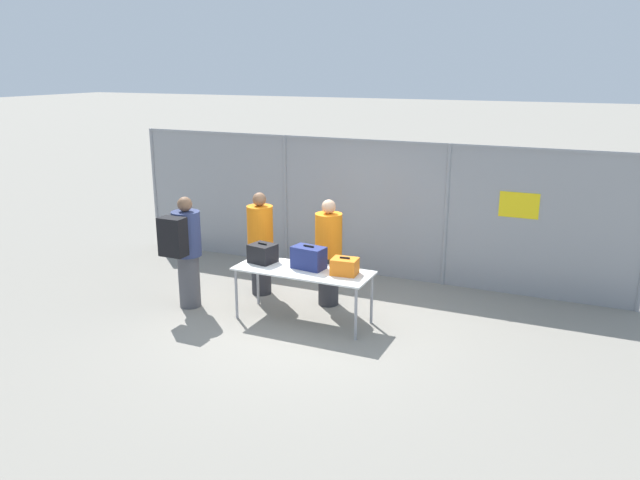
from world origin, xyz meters
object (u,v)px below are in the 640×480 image
at_px(inspection_table, 303,274).
at_px(suitcase_orange, 345,266).
at_px(suitcase_navy, 309,258).
at_px(security_worker_far, 260,242).
at_px(utility_trailer, 502,232).
at_px(suitcase_black, 263,253).
at_px(security_worker_near, 329,251).
at_px(traveler_hooded, 185,248).

height_order(inspection_table, suitcase_orange, suitcase_orange).
bearing_deg(inspection_table, suitcase_orange, 5.88).
bearing_deg(suitcase_navy, suitcase_orange, -3.05).
distance_m(security_worker_far, utility_trailer, 5.11).
relative_size(security_worker_far, utility_trailer, 0.41).
bearing_deg(suitcase_black, security_worker_near, 40.99).
bearing_deg(utility_trailer, suitcase_navy, -113.34).
distance_m(suitcase_orange, utility_trailer, 4.91).
relative_size(security_worker_near, utility_trailer, 0.41).
distance_m(suitcase_black, utility_trailer, 5.42).
distance_m(suitcase_navy, suitcase_orange, 0.56).
distance_m(traveler_hooded, security_worker_far, 1.23).
bearing_deg(utility_trailer, suitcase_black, -120.45).
relative_size(inspection_table, utility_trailer, 0.49).
bearing_deg(suitcase_navy, security_worker_far, 150.75).
xyz_separation_m(suitcase_navy, suitcase_orange, (0.56, -0.03, -0.05)).
bearing_deg(security_worker_near, utility_trailer, -97.48).
bearing_deg(suitcase_black, traveler_hooded, -163.42).
relative_size(inspection_table, security_worker_near, 1.20).
bearing_deg(traveler_hooded, utility_trailer, 44.54).
xyz_separation_m(security_worker_far, utility_trailer, (3.15, 4.00, -0.46)).
bearing_deg(suitcase_navy, inspection_table, -115.87).
xyz_separation_m(security_worker_near, utility_trailer, (1.98, 3.99, -0.45)).
bearing_deg(security_worker_far, security_worker_near, 154.53).
bearing_deg(inspection_table, security_worker_near, 84.51).
bearing_deg(traveler_hooded, suitcase_navy, 2.98).
relative_size(suitcase_navy, traveler_hooded, 0.29).
xyz_separation_m(suitcase_navy, traveler_hooded, (-1.86, -0.35, 0.01)).
height_order(inspection_table, security_worker_far, security_worker_far).
relative_size(traveler_hooded, security_worker_near, 1.03).
distance_m(inspection_table, suitcase_black, 0.72).
xyz_separation_m(suitcase_black, suitcase_orange, (1.30, -0.01, -0.02)).
xyz_separation_m(suitcase_navy, security_worker_near, (0.03, 0.65, -0.08)).
xyz_separation_m(inspection_table, suitcase_black, (-0.69, 0.08, 0.19)).
relative_size(suitcase_orange, security_worker_near, 0.23).
bearing_deg(security_worker_far, suitcase_orange, 132.81).
bearing_deg(inspection_table, security_worker_far, 146.31).
bearing_deg(security_worker_near, traveler_hooded, 46.66).
bearing_deg(security_worker_far, utility_trailer, -153.90).
relative_size(suitcase_black, security_worker_far, 0.24).
relative_size(suitcase_black, utility_trailer, 0.10).
distance_m(security_worker_near, utility_trailer, 4.48).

